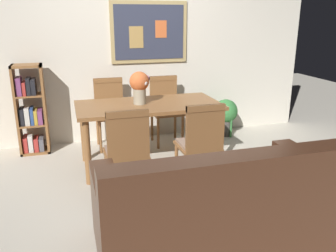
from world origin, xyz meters
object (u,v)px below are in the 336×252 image
(dining_chair_near_right, at_px, (201,139))
(leather_couch, at_px, (217,209))
(dining_table, at_px, (149,112))
(flower_vase, at_px, (140,85))
(dining_chair_near_left, at_px, (127,147))
(potted_ivy, at_px, (226,114))
(bookshelf, at_px, (31,113))
(dining_chair_far_right, at_px, (165,104))
(dining_chair_far_left, at_px, (110,107))

(dining_chair_near_right, relative_size, leather_couch, 0.51)
(dining_table, distance_m, dining_chair_near_right, 0.84)
(leather_couch, relative_size, flower_vase, 4.93)
(dining_table, xyz_separation_m, leather_couch, (0.13, -1.65, -0.33))
(leather_couch, bearing_deg, flower_vase, 97.77)
(dining_table, distance_m, dining_chair_near_left, 0.86)
(dining_chair_near_left, relative_size, potted_ivy, 1.56)
(dining_table, height_order, dining_chair_near_right, dining_chair_near_right)
(dining_table, bearing_deg, flower_vase, 168.84)
(potted_ivy, bearing_deg, bookshelf, 178.46)
(dining_chair_near_right, relative_size, dining_chair_far_right, 1.00)
(bookshelf, relative_size, flower_vase, 3.10)
(dining_chair_far_right, relative_size, flower_vase, 2.49)
(dining_chair_near_right, distance_m, bookshelf, 2.29)
(dining_chair_near_left, relative_size, flower_vase, 2.49)
(dining_chair_far_right, xyz_separation_m, dining_chair_far_left, (-0.75, 0.05, 0.00))
(bookshelf, bearing_deg, leather_couch, -59.09)
(flower_vase, bearing_deg, dining_chair_near_right, -60.71)
(dining_chair_near_left, bearing_deg, dining_chair_far_right, 61.86)
(dining_chair_far_right, distance_m, bookshelf, 1.74)
(dining_chair_far_right, bearing_deg, leather_couch, -96.46)
(bookshelf, bearing_deg, dining_chair_near_left, -58.81)
(leather_couch, height_order, potted_ivy, leather_couch)
(dining_chair_near_right, bearing_deg, dining_chair_far_right, 87.70)
(dining_chair_far_left, bearing_deg, dining_table, -65.66)
(dining_chair_near_left, distance_m, dining_chair_far_right, 1.68)
(dining_chair_near_right, height_order, potted_ivy, dining_chair_near_right)
(dining_chair_near_right, distance_m, leather_couch, 0.94)
(dining_chair_near_left, bearing_deg, flower_vase, 69.27)
(dining_chair_near_right, height_order, dining_chair_far_right, same)
(dining_chair_near_right, height_order, dining_chair_far_left, same)
(flower_vase, bearing_deg, dining_chair_far_left, 108.61)
(potted_ivy, bearing_deg, dining_table, -151.03)
(bookshelf, relative_size, potted_ivy, 1.94)
(dining_table, relative_size, leather_couch, 0.90)
(dining_table, xyz_separation_m, dining_chair_far_right, (0.40, 0.72, -0.11))
(dining_chair_near_left, xyz_separation_m, flower_vase, (0.30, 0.78, 0.42))
(dining_chair_far_left, bearing_deg, dining_chair_near_right, -65.72)
(dining_chair_far_right, bearing_deg, bookshelf, 177.28)
(dining_chair_near_right, bearing_deg, dining_chair_near_left, -179.94)
(dining_chair_near_left, height_order, flower_vase, flower_vase)
(bookshelf, bearing_deg, dining_table, -30.96)
(dining_table, relative_size, potted_ivy, 2.78)
(dining_chair_near_right, distance_m, dining_chair_far_left, 1.68)
(bookshelf, bearing_deg, dining_chair_near_right, -42.94)
(leather_couch, relative_size, bookshelf, 1.59)
(flower_vase, bearing_deg, dining_chair_near_left, -110.73)
(dining_chair_near_right, bearing_deg, flower_vase, 119.29)
(dining_chair_near_right, distance_m, dining_chair_far_right, 1.48)
(dining_chair_near_right, height_order, flower_vase, flower_vase)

